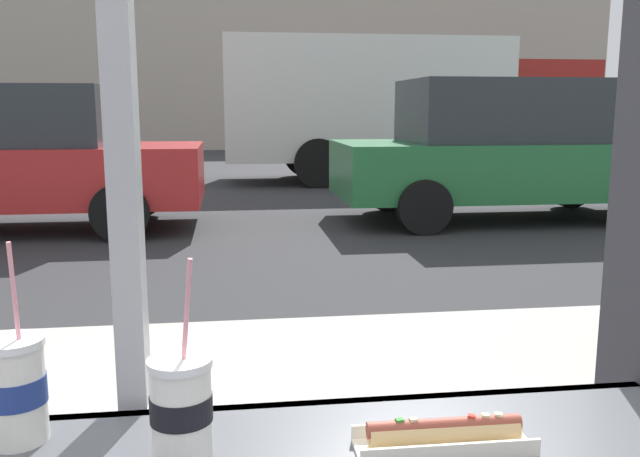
% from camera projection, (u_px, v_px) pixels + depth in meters
% --- Properties ---
extents(ground_plane, '(60.00, 60.00, 0.00)m').
position_uv_depth(ground_plane, '(217.00, 217.00, 9.12)').
color(ground_plane, '#2D2D30').
extents(sidewalk_strip, '(16.00, 2.80, 0.13)m').
position_uv_depth(sidewalk_strip, '(193.00, 439.00, 2.87)').
color(sidewalk_strip, '#B2ADA3').
rests_on(sidewalk_strip, ground).
extents(building_facade_far, '(28.00, 1.20, 5.32)m').
position_uv_depth(building_facade_far, '(222.00, 73.00, 23.61)').
color(building_facade_far, '#A89E8E').
rests_on(building_facade_far, ground).
extents(soda_cup_left, '(0.10, 0.10, 0.31)m').
position_uv_depth(soda_cup_left, '(181.00, 406.00, 1.02)').
color(soda_cup_left, white).
rests_on(soda_cup_left, window_counter).
extents(soda_cup_right, '(0.10, 0.10, 0.33)m').
position_uv_depth(soda_cup_right, '(15.00, 388.00, 1.07)').
color(soda_cup_right, silver).
rests_on(soda_cup_right, window_counter).
extents(hotdog_tray_near, '(0.28, 0.09, 0.05)m').
position_uv_depth(hotdog_tray_near, '(444.00, 435.00, 1.05)').
color(hotdog_tray_near, silver).
rests_on(hotdog_tray_near, window_counter).
extents(parked_car_red, '(4.52, 1.92, 1.71)m').
position_uv_depth(parked_car_red, '(7.00, 158.00, 7.96)').
color(parked_car_red, red).
rests_on(parked_car_red, ground).
extents(parked_car_green, '(4.44, 2.01, 1.80)m').
position_uv_depth(parked_car_green, '(504.00, 151.00, 8.76)').
color(parked_car_green, '#236B38').
rests_on(parked_car_green, ground).
extents(box_truck, '(7.20, 2.44, 2.76)m').
position_uv_depth(box_truck, '(401.00, 103.00, 13.48)').
color(box_truck, silver).
rests_on(box_truck, ground).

